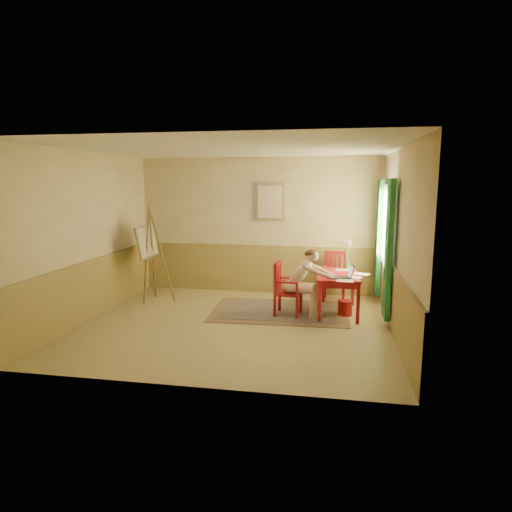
% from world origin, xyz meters
% --- Properties ---
extents(room, '(5.04, 4.54, 2.84)m').
position_xyz_m(room, '(0.00, 0.00, 1.40)').
color(room, tan).
rests_on(room, ground).
extents(wainscot, '(5.00, 4.50, 1.00)m').
position_xyz_m(wainscot, '(0.00, 0.80, 0.50)').
color(wainscot, olive).
rests_on(wainscot, room).
extents(window, '(0.12, 2.01, 2.20)m').
position_xyz_m(window, '(2.42, 1.10, 1.35)').
color(window, white).
rests_on(window, room).
extents(wall_portrait, '(0.60, 0.05, 0.76)m').
position_xyz_m(wall_portrait, '(0.25, 2.20, 1.90)').
color(wall_portrait, '#918053').
rests_on(wall_portrait, room).
extents(rug, '(2.46, 1.68, 0.02)m').
position_xyz_m(rug, '(0.63, 0.84, 0.01)').
color(rug, '#8C7251').
rests_on(rug, room).
extents(table, '(0.76, 1.23, 0.72)m').
position_xyz_m(table, '(1.64, 0.91, 0.63)').
color(table, '#B21D24').
rests_on(table, room).
extents(chair_left, '(0.47, 0.46, 0.94)m').
position_xyz_m(chair_left, '(0.75, 0.64, 0.47)').
color(chair_left, '#B21D24').
rests_on(chair_left, room).
extents(chair_back, '(0.44, 0.46, 0.95)m').
position_xyz_m(chair_back, '(1.59, 1.82, 0.48)').
color(chair_back, '#B21D24').
rests_on(chair_back, room).
extents(figure, '(0.90, 0.42, 1.19)m').
position_xyz_m(figure, '(1.06, 0.60, 0.66)').
color(figure, beige).
rests_on(figure, room).
extents(laptop, '(0.40, 0.28, 0.22)m').
position_xyz_m(laptop, '(1.73, 0.56, 0.77)').
color(laptop, '#1E2338').
rests_on(laptop, table).
extents(papers, '(0.60, 1.11, 0.00)m').
position_xyz_m(papers, '(1.85, 0.79, 0.72)').
color(papers, white).
rests_on(papers, table).
extents(vase, '(0.19, 0.28, 0.54)m').
position_xyz_m(vase, '(1.80, 1.38, 0.97)').
color(vase, '#3F724C').
rests_on(vase, table).
extents(wastebasket, '(0.32, 0.32, 0.27)m').
position_xyz_m(wastebasket, '(1.78, 0.82, 0.13)').
color(wastebasket, red).
rests_on(wastebasket, room).
extents(easel, '(0.62, 0.82, 1.86)m').
position_xyz_m(easel, '(-1.95, 1.14, 1.10)').
color(easel, olive).
rests_on(easel, room).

